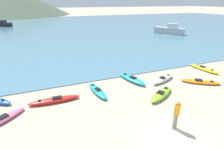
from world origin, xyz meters
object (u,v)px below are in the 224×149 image
at_px(kayak_on_sand_8, 132,79).
at_px(moored_boat_3, 169,30).
at_px(kayak_on_sand_4, 161,94).
at_px(kayak_on_sand_7, 204,69).
at_px(kayak_on_sand_0, 97,91).
at_px(kayak_on_sand_3, 163,79).
at_px(kayak_on_sand_1, 200,82).
at_px(kayak_on_sand_6, 55,100).
at_px(person_near_foreground, 177,112).
at_px(kayak_on_sand_2, 1,120).
at_px(moored_boat_2, 2,24).

xyz_separation_m(kayak_on_sand_8, moored_boat_3, (17.77, 17.45, 0.62)).
relative_size(kayak_on_sand_4, kayak_on_sand_7, 0.91).
bearing_deg(moored_boat_3, kayak_on_sand_7, -119.47).
xyz_separation_m(kayak_on_sand_0, kayak_on_sand_3, (5.75, -0.13, 0.01)).
xyz_separation_m(kayak_on_sand_1, kayak_on_sand_3, (-2.60, 1.46, 0.05)).
bearing_deg(kayak_on_sand_7, kayak_on_sand_0, -177.35).
relative_size(kayak_on_sand_3, kayak_on_sand_7, 0.90).
xyz_separation_m(kayak_on_sand_0, kayak_on_sand_4, (4.04, -2.18, 0.01)).
relative_size(kayak_on_sand_6, kayak_on_sand_8, 1.08).
relative_size(kayak_on_sand_4, person_near_foreground, 1.62).
bearing_deg(kayak_on_sand_2, kayak_on_sand_1, -1.30).
bearing_deg(kayak_on_sand_3, kayak_on_sand_8, 157.11).
relative_size(kayak_on_sand_1, moored_boat_2, 0.55).
relative_size(kayak_on_sand_1, kayak_on_sand_8, 0.94).
bearing_deg(moored_boat_3, person_near_foreground, -128.05).
height_order(kayak_on_sand_4, kayak_on_sand_6, kayak_on_sand_4).
bearing_deg(moored_boat_2, kayak_on_sand_7, -61.77).
height_order(kayak_on_sand_8, moored_boat_3, moored_boat_3).
bearing_deg(kayak_on_sand_2, kayak_on_sand_3, 5.54).
xyz_separation_m(kayak_on_sand_6, moored_boat_2, (-9.56, 44.61, 0.48)).
bearing_deg(kayak_on_sand_1, moored_boat_2, 114.45).
xyz_separation_m(kayak_on_sand_0, kayak_on_sand_7, (11.01, 0.51, -0.01)).
distance_m(kayak_on_sand_0, kayak_on_sand_6, 3.02).
height_order(kayak_on_sand_4, person_near_foreground, person_near_foreground).
relative_size(kayak_on_sand_0, kayak_on_sand_6, 0.85).
bearing_deg(person_near_foreground, moored_boat_3, 51.95).
relative_size(kayak_on_sand_7, kayak_on_sand_8, 1.01).
bearing_deg(kayak_on_sand_6, moored_boat_3, 37.56).
xyz_separation_m(kayak_on_sand_1, moored_boat_3, (12.74, 19.94, 0.67)).
xyz_separation_m(kayak_on_sand_4, moored_boat_2, (-16.61, 46.61, 0.46)).
bearing_deg(person_near_foreground, kayak_on_sand_4, 65.17).
bearing_deg(moored_boat_3, kayak_on_sand_8, -135.53).
height_order(kayak_on_sand_2, moored_boat_2, moored_boat_2).
relative_size(kayak_on_sand_3, kayak_on_sand_4, 0.98).
bearing_deg(moored_boat_3, moored_boat_2, 142.24).
distance_m(kayak_on_sand_1, kayak_on_sand_7, 3.38).
bearing_deg(kayak_on_sand_3, moored_boat_3, 50.30).
xyz_separation_m(kayak_on_sand_7, moored_boat_2, (-23.58, 43.92, 0.47)).
distance_m(kayak_on_sand_2, kayak_on_sand_7, 17.08).
bearing_deg(kayak_on_sand_4, kayak_on_sand_1, 7.78).
relative_size(person_near_foreground, moored_boat_2, 0.33).
distance_m(kayak_on_sand_1, moored_boat_2, 50.55).
distance_m(kayak_on_sand_8, moored_boat_2, 46.34).
height_order(kayak_on_sand_7, kayak_on_sand_8, kayak_on_sand_8).
xyz_separation_m(kayak_on_sand_2, kayak_on_sand_3, (11.73, 1.14, 0.05)).
bearing_deg(kayak_on_sand_0, moored_boat_3, 41.03).
bearing_deg(kayak_on_sand_1, kayak_on_sand_3, 150.64).
height_order(kayak_on_sand_6, kayak_on_sand_7, kayak_on_sand_7).
height_order(kayak_on_sand_1, kayak_on_sand_7, kayak_on_sand_7).
relative_size(kayak_on_sand_1, moored_boat_3, 0.50).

